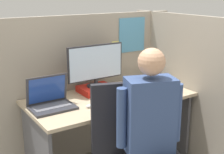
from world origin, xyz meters
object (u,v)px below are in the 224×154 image
coffee_mug (130,81)px  laptop (51,102)px  stapler (159,80)px  office_chair (136,152)px  person (157,129)px  paper_box (96,89)px  carrot_toy (140,97)px  monitor (96,64)px

coffee_mug → laptop: bearing=-170.5°
stapler → office_chair: bearing=-139.3°
coffee_mug → person: bearing=-117.0°
stapler → coffee_mug: bearing=164.5°
paper_box → office_chair: bearing=-100.2°
paper_box → coffee_mug: bearing=0.9°
laptop → person: bearing=-63.0°
laptop → stapler: bearing=3.2°
paper_box → laptop: size_ratio=0.88×
laptop → carrot_toy: (0.75, -0.25, -0.03)m
carrot_toy → coffee_mug: bearing=64.2°
office_chair → person: (0.06, -0.16, 0.23)m
laptop → coffee_mug: 0.96m
laptop → stapler: (1.27, 0.07, -0.03)m
person → coffee_mug: size_ratio=14.90×
paper_box → laptop: 0.55m
monitor → person: person is taller
stapler → person: size_ratio=0.11×
monitor → carrot_toy: size_ratio=3.71×
monitor → coffee_mug: size_ratio=6.44×
stapler → carrot_toy: size_ratio=0.98×
stapler → carrot_toy: bearing=-147.8°
paper_box → stapler: bearing=-6.3°
laptop → monitor: bearing=16.2°
paper_box → person: size_ratio=0.24×
monitor → office_chair: 0.99m
monitor → person: (-0.10, -1.01, -0.25)m
stapler → paper_box: bearing=173.7°
laptop → carrot_toy: size_ratio=2.33×
monitor → coffee_mug: (0.42, 0.00, -0.24)m
laptop → carrot_toy: bearing=-18.8°
monitor → paper_box: bearing=-90.0°
stapler → office_chair: office_chair is taller
paper_box → monitor: monitor is taller
paper_box → stapler: paper_box is taller
stapler → person: 1.24m
stapler → person: (-0.83, -0.92, -0.00)m
carrot_toy → coffee_mug: 0.46m
paper_box → laptop: bearing=-164.0°
laptop → carrot_toy: 0.79m
laptop → office_chair: size_ratio=0.34×
coffee_mug → stapler: bearing=-15.5°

